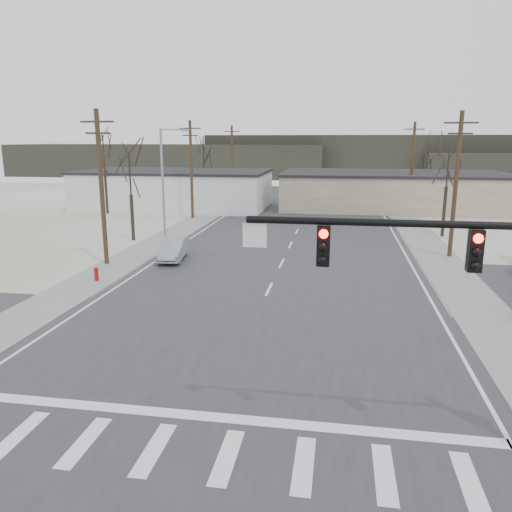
{
  "coord_description": "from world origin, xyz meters",
  "views": [
    {
      "loc": [
        3.63,
        -18.18,
        8.12
      ],
      "look_at": [
        -0.24,
        5.05,
        2.6
      ],
      "focal_mm": 35.0,
      "sensor_mm": 36.0,
      "label": 1
    }
  ],
  "objects": [
    {
      "name": "ground",
      "position": [
        0.0,
        0.0,
        0.0
      ],
      "size": [
        140.0,
        140.0,
        0.0
      ],
      "primitive_type": "plane",
      "color": "white",
      "rests_on": "ground"
    },
    {
      "name": "main_road",
      "position": [
        0.0,
        15.0,
        0.02
      ],
      "size": [
        18.0,
        110.0,
        0.05
      ],
      "primitive_type": "cube",
      "color": "#2B2A2D",
      "rests_on": "ground"
    },
    {
      "name": "cross_road",
      "position": [
        0.0,
        0.0,
        0.02
      ],
      "size": [
        90.0,
        10.0,
        0.04
      ],
      "primitive_type": "cube",
      "color": "#2B2A2D",
      "rests_on": "ground"
    },
    {
      "name": "sidewalk_left",
      "position": [
        -10.6,
        20.0,
        0.03
      ],
      "size": [
        3.0,
        90.0,
        0.06
      ],
      "primitive_type": "cube",
      "color": "gray",
      "rests_on": "ground"
    },
    {
      "name": "sidewalk_right",
      "position": [
        10.6,
        20.0,
        0.03
      ],
      "size": [
        3.0,
        90.0,
        0.06
      ],
      "primitive_type": "cube",
      "color": "gray",
      "rests_on": "ground"
    },
    {
      "name": "fire_hydrant",
      "position": [
        -10.2,
        8.0,
        0.45
      ],
      "size": [
        0.24,
        0.24,
        0.87
      ],
      "color": "#A50C0C",
      "rests_on": "ground"
    },
    {
      "name": "building_left_far",
      "position": [
        -16.0,
        40.0,
        2.26
      ],
      "size": [
        22.3,
        12.3,
        4.5
      ],
      "color": "silver",
      "rests_on": "ground"
    },
    {
      "name": "building_right_far",
      "position": [
        10.0,
        44.0,
        2.15
      ],
      "size": [
        26.3,
        14.3,
        4.3
      ],
      "color": "#C3B695",
      "rests_on": "ground"
    },
    {
      "name": "upole_left_b",
      "position": [
        -11.5,
        12.0,
        5.22
      ],
      "size": [
        2.2,
        0.3,
        10.0
      ],
      "color": "#44321F",
      "rests_on": "ground"
    },
    {
      "name": "upole_left_c",
      "position": [
        -11.5,
        32.0,
        5.22
      ],
      "size": [
        2.2,
        0.3,
        10.0
      ],
      "color": "#44321F",
      "rests_on": "ground"
    },
    {
      "name": "upole_left_d",
      "position": [
        -11.5,
        52.0,
        5.22
      ],
      "size": [
        2.2,
        0.3,
        10.0
      ],
      "color": "#44321F",
      "rests_on": "ground"
    },
    {
      "name": "upole_right_a",
      "position": [
        11.5,
        18.0,
        5.22
      ],
      "size": [
        2.2,
        0.3,
        10.0
      ],
      "color": "#44321F",
      "rests_on": "ground"
    },
    {
      "name": "upole_right_b",
      "position": [
        11.5,
        40.0,
        5.22
      ],
      "size": [
        2.2,
        0.3,
        10.0
      ],
      "color": "#44321F",
      "rests_on": "ground"
    },
    {
      "name": "streetlight_main",
      "position": [
        -10.8,
        22.0,
        5.09
      ],
      "size": [
        2.4,
        0.25,
        9.0
      ],
      "color": "gray",
      "rests_on": "ground"
    },
    {
      "name": "tree_left_near",
      "position": [
        -13.0,
        20.0,
        5.23
      ],
      "size": [
        3.3,
        3.3,
        7.35
      ],
      "color": "#30291D",
      "rests_on": "ground"
    },
    {
      "name": "tree_right_mid",
      "position": [
        12.5,
        26.0,
        5.93
      ],
      "size": [
        3.74,
        3.74,
        8.33
      ],
      "color": "#30291D",
      "rests_on": "ground"
    },
    {
      "name": "tree_left_far",
      "position": [
        -14.0,
        46.0,
        6.28
      ],
      "size": [
        3.96,
        3.96,
        8.82
      ],
      "color": "#30291D",
      "rests_on": "ground"
    },
    {
      "name": "tree_right_far",
      "position": [
        15.0,
        52.0,
        5.58
      ],
      "size": [
        3.52,
        3.52,
        7.84
      ],
      "color": "#30291D",
      "rests_on": "ground"
    },
    {
      "name": "tree_left_mid",
      "position": [
        -22.0,
        34.0,
        6.28
      ],
      "size": [
        3.96,
        3.96,
        8.82
      ],
      "color": "#30291D",
      "rests_on": "ground"
    },
    {
      "name": "hill_left",
      "position": [
        -35.0,
        92.0,
        3.5
      ],
      "size": [
        70.0,
        18.0,
        7.0
      ],
      "primitive_type": "cube",
      "color": "#333026",
      "rests_on": "ground"
    },
    {
      "name": "hill_center",
      "position": [
        15.0,
        96.0,
        4.5
      ],
      "size": [
        80.0,
        18.0,
        9.0
      ],
      "primitive_type": "cube",
      "color": "#333026",
      "rests_on": "ground"
    },
    {
      "name": "sedan_crossing",
      "position": [
        -7.5,
        13.87,
        0.76
      ],
      "size": [
        2.0,
        4.46,
        1.42
      ],
      "primitive_type": "imported",
      "rotation": [
        0.0,
        0.0,
        0.12
      ],
      "color": "#92959B",
      "rests_on": "main_road"
    },
    {
      "name": "car_far_a",
      "position": [
        5.79,
        47.81,
        0.83
      ],
      "size": [
        2.93,
        5.63,
        1.56
      ],
      "primitive_type": "imported",
      "rotation": [
        0.0,
        0.0,
        3.29
      ],
      "color": "black",
      "rests_on": "main_road"
    },
    {
      "name": "car_far_b",
      "position": [
        -2.2,
        60.46,
        0.65
      ],
      "size": [
        2.73,
        3.8,
        1.2
      ],
      "primitive_type": "imported",
      "rotation": [
        0.0,
        0.0,
        -0.42
      ],
      "color": "black",
      "rests_on": "main_road"
    }
  ]
}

